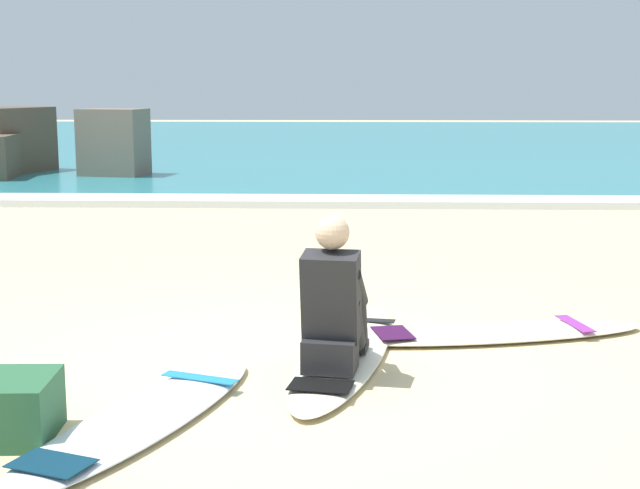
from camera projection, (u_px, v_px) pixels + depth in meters
ground_plane at (279, 367)px, 5.91m from camera, size 80.00×80.00×0.00m
sea at (336, 143)px, 27.25m from camera, size 80.00×28.00×0.10m
breaking_foam at (321, 201)px, 13.76m from camera, size 80.00×0.90×0.11m
surfboard_main at (346, 352)px, 6.12m from camera, size 0.95×2.61×0.08m
surfer_seated at (333, 308)px, 5.65m from camera, size 0.43×0.74×0.95m
surfboard_spare_near at (140, 419)px, 4.90m from camera, size 1.29×2.29×0.08m
surfboard_spare_far at (491, 333)px, 6.59m from camera, size 2.34×1.00×0.08m
rock_outcrop_distant at (25, 148)px, 17.29m from camera, size 3.66×2.80×1.34m
beach_bag at (19, 408)px, 4.71m from camera, size 0.38×0.50×0.32m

